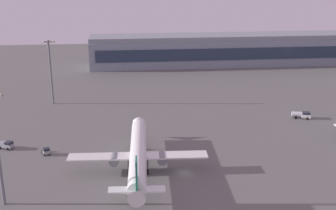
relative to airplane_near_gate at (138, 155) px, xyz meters
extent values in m
plane|color=#605E5B|center=(11.63, -2.62, -4.40)|extent=(416.00, 416.00, 0.00)
cube|color=gray|center=(59.12, 125.93, 2.60)|extent=(157.59, 22.00, 14.00)
cube|color=#263347|center=(59.12, 114.73, 3.30)|extent=(151.29, 0.40, 6.16)
cube|color=gray|center=(59.12, 125.93, 10.80)|extent=(157.59, 19.80, 2.40)
cylinder|color=silver|center=(0.03, 0.57, 0.10)|extent=(6.42, 39.68, 4.17)
cone|color=silver|center=(1.24, 21.61, 0.10)|extent=(4.11, 2.86, 3.96)
cone|color=silver|center=(-1.18, -20.68, 0.10)|extent=(3.92, 3.28, 3.75)
cube|color=silver|center=(-0.03, -0.52, -0.12)|extent=(35.31, 6.39, 0.38)
cube|color=silver|center=(-1.06, -18.60, 0.32)|extent=(12.20, 3.32, 0.38)
cube|color=#146B4C|center=(-1.04, -18.27, 3.67)|extent=(0.53, 3.52, 7.13)
cylinder|color=slate|center=(-6.06, -0.18, -0.89)|extent=(2.64, 4.08, 2.41)
cylinder|color=slate|center=(6.00, -0.87, -0.89)|extent=(2.64, 4.08, 2.41)
cube|color=#146B4C|center=(0.03, 0.57, -1.04)|extent=(5.82, 36.50, 0.40)
cylinder|color=#333338|center=(0.75, 13.19, -1.85)|extent=(0.31, 0.31, 3.90)
cylinder|color=black|center=(0.75, 13.19, -3.79)|extent=(0.51, 1.23, 1.21)
cylinder|color=#333338|center=(-2.53, -2.03, -1.85)|extent=(0.31, 0.31, 3.90)
cylinder|color=black|center=(-2.53, -2.03, -3.79)|extent=(0.51, 1.23, 1.21)
cylinder|color=#333338|center=(2.29, -2.30, -1.85)|extent=(0.31, 0.31, 3.90)
cylinder|color=black|center=(2.29, -2.30, -3.79)|extent=(0.51, 1.23, 1.21)
cube|color=gray|center=(-24.91, 12.52, -3.50)|extent=(2.28, 2.17, 0.90)
cube|color=#1E232D|center=(-24.91, 12.52, -2.70)|extent=(2.07, 1.94, 0.70)
cylinder|color=black|center=(-24.13, 12.60, -3.95)|extent=(0.62, 0.95, 0.90)
cylinder|color=black|center=(-25.52, 12.03, -3.95)|extent=(0.62, 0.95, 0.90)
cylinder|color=black|center=(-24.92, 14.49, -3.95)|extent=(0.62, 0.95, 0.90)
cylinder|color=black|center=(-26.31, 13.92, -3.95)|extent=(0.62, 0.95, 0.90)
cube|color=white|center=(59.52, 33.72, -3.35)|extent=(3.55, 3.14, 1.20)
cube|color=#1E232D|center=(59.52, 33.72, -2.40)|extent=(3.15, 2.86, 0.70)
cylinder|color=silver|center=(56.93, 34.47, -2.96)|extent=(4.54, 2.90, 1.80)
cylinder|color=black|center=(60.22, 34.61, -3.95)|extent=(0.95, 0.54, 0.90)
cylinder|color=black|center=(59.64, 32.60, -3.95)|extent=(0.95, 0.54, 0.90)
cylinder|color=black|center=(56.53, 35.68, -3.95)|extent=(0.95, 0.54, 0.90)
cylinder|color=black|center=(55.95, 33.67, -3.95)|extent=(0.95, 0.54, 0.90)
cube|color=gray|center=(-36.27, 17.89, -3.40)|extent=(2.75, 2.70, 1.10)
cube|color=#1E232D|center=(-36.27, 17.89, -2.50)|extent=(2.45, 2.45, 0.70)
cube|color=gray|center=(-37.98, 18.69, -3.25)|extent=(2.98, 2.75, 1.40)
cylinder|color=black|center=(-35.65, 18.54, -3.95)|extent=(0.94, 0.65, 0.90)
cylinder|color=black|center=(-36.36, 17.00, -3.95)|extent=(0.94, 0.65, 0.90)
cylinder|color=black|center=(-38.08, 19.67, -3.95)|extent=(0.94, 0.65, 0.90)
cylinder|color=black|center=(-38.80, 18.13, -3.95)|extent=(0.94, 0.65, 0.90)
cylinder|color=slate|center=(-30.09, 61.42, 7.89)|extent=(0.70, 0.70, 24.56)
cube|color=slate|center=(-30.09, 61.42, 19.57)|extent=(4.80, 0.40, 0.40)
sphere|color=#F9EAB2|center=(-31.89, 61.42, 19.57)|extent=(0.90, 0.90, 0.90)
sphere|color=#F9EAB2|center=(-28.29, 61.42, 19.57)|extent=(0.90, 0.90, 0.90)
sphere|color=#F9EAB2|center=(-28.04, -13.19, 20.31)|extent=(0.90, 0.90, 0.90)
camera|label=1|loc=(-3.36, -98.09, 44.02)|focal=45.06mm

